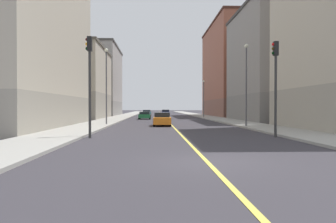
% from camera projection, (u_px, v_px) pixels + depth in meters
% --- Properties ---
extents(ground_plane, '(400.00, 400.00, 0.00)m').
position_uv_depth(ground_plane, '(207.00, 162.00, 11.64)').
color(ground_plane, '#343137').
rests_on(ground_plane, ground).
extents(sidewalk_left, '(3.85, 168.00, 0.15)m').
position_uv_depth(sidewalk_left, '(209.00, 117.00, 60.93)').
color(sidewalk_left, '#9E9B93').
rests_on(sidewalk_left, ground).
extents(sidewalk_right, '(3.85, 168.00, 0.15)m').
position_uv_depth(sidewalk_right, '(119.00, 117.00, 60.26)').
color(sidewalk_right, '#9E9B93').
rests_on(sidewalk_right, ground).
extents(lane_center_stripe, '(0.16, 154.00, 0.01)m').
position_uv_depth(lane_center_stripe, '(165.00, 118.00, 60.59)').
color(lane_center_stripe, '#E5D14C').
rests_on(lane_center_stripe, ground).
extents(building_left_mid, '(9.30, 17.65, 15.68)m').
position_uv_depth(building_left_mid, '(272.00, 65.00, 46.47)').
color(building_left_mid, slate).
rests_on(building_left_mid, ground).
extents(building_left_far, '(9.30, 25.65, 19.36)m').
position_uv_depth(building_left_far, '(232.00, 70.00, 70.17)').
color(building_left_far, brown).
rests_on(building_left_far, ground).
extents(building_right_corner, '(9.30, 23.39, 20.14)m').
position_uv_depth(building_right_corner, '(19.00, 20.00, 31.24)').
color(building_right_corner, '#9D9688').
rests_on(building_right_corner, ground).
extents(building_right_midblock, '(9.30, 17.30, 11.81)m').
position_uv_depth(building_right_midblock, '(77.00, 83.00, 54.95)').
color(building_right_midblock, '#9D9688').
rests_on(building_right_midblock, ground).
extents(building_right_distant, '(9.30, 20.04, 15.55)m').
position_uv_depth(building_right_distant, '(98.00, 81.00, 75.47)').
color(building_right_distant, gray).
rests_on(building_right_distant, ground).
extents(traffic_light_left_near, '(0.40, 0.32, 6.08)m').
position_uv_depth(traffic_light_left_near, '(275.00, 75.00, 21.07)').
color(traffic_light_left_near, '#2D2D2D').
rests_on(traffic_light_left_near, ground).
extents(traffic_light_right_near, '(0.40, 0.32, 6.29)m').
position_uv_depth(traffic_light_right_near, '(89.00, 73.00, 20.59)').
color(traffic_light_right_near, '#2D2D2D').
rests_on(traffic_light_right_near, ground).
extents(street_lamp_left_near, '(0.36, 0.36, 7.73)m').
position_uv_depth(street_lamp_left_near, '(246.00, 77.00, 31.43)').
color(street_lamp_left_near, '#4C4C51').
rests_on(street_lamp_left_near, ground).
extents(street_lamp_right_near, '(0.36, 0.36, 7.89)m').
position_uv_depth(street_lamp_right_near, '(106.00, 79.00, 34.63)').
color(street_lamp_right_near, '#4C4C51').
rests_on(street_lamp_right_near, ground).
extents(street_lamp_left_far, '(0.36, 0.36, 6.52)m').
position_uv_depth(street_lamp_left_far, '(204.00, 95.00, 58.55)').
color(street_lamp_left_far, '#4C4C51').
rests_on(street_lamp_left_far, ground).
extents(car_orange, '(1.84, 4.60, 1.37)m').
position_uv_depth(car_orange, '(162.00, 119.00, 34.20)').
color(car_orange, orange).
rests_on(car_orange, ground).
extents(car_blue, '(2.02, 4.29, 1.33)m').
position_uv_depth(car_blue, '(166.00, 113.00, 77.87)').
color(car_blue, '#23389E').
rests_on(car_blue, ground).
extents(car_teal, '(1.95, 4.31, 1.31)m').
position_uv_depth(car_teal, '(147.00, 113.00, 73.79)').
color(car_teal, '#196670').
rests_on(car_teal, ground).
extents(car_green, '(1.93, 4.55, 1.20)m').
position_uv_depth(car_green, '(145.00, 115.00, 53.35)').
color(car_green, '#1E6B38').
rests_on(car_green, ground).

